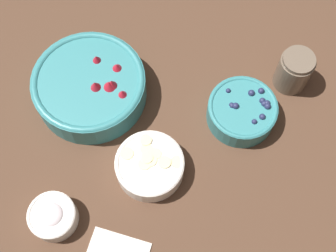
% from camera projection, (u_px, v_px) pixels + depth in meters
% --- Properties ---
extents(ground_plane, '(4.00, 4.00, 0.00)m').
position_uv_depth(ground_plane, '(177.00, 154.00, 1.09)').
color(ground_plane, '#4C3323').
extents(bowl_strawberries, '(0.27, 0.27, 0.10)m').
position_uv_depth(bowl_strawberries, '(90.00, 86.00, 1.11)').
color(bowl_strawberries, teal).
rests_on(bowl_strawberries, ground_plane).
extents(bowl_blueberries, '(0.16, 0.16, 0.07)m').
position_uv_depth(bowl_blueberries, '(242.00, 111.00, 1.10)').
color(bowl_blueberries, teal).
rests_on(bowl_blueberries, ground_plane).
extents(bowl_bananas, '(0.16, 0.16, 0.06)m').
position_uv_depth(bowl_bananas, '(150.00, 165.00, 1.05)').
color(bowl_bananas, white).
rests_on(bowl_bananas, ground_plane).
extents(bowl_cream, '(0.10, 0.10, 0.06)m').
position_uv_depth(bowl_cream, '(53.00, 216.00, 1.01)').
color(bowl_cream, silver).
rests_on(bowl_cream, ground_plane).
extents(jar_chocolate, '(0.08, 0.08, 0.11)m').
position_uv_depth(jar_chocolate, '(294.00, 71.00, 1.13)').
color(jar_chocolate, brown).
rests_on(jar_chocolate, ground_plane).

